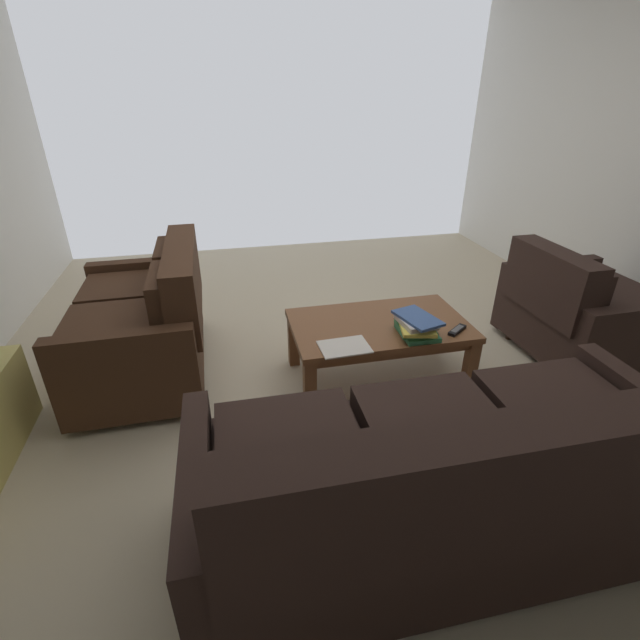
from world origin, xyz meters
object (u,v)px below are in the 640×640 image
(armchair_side, at_px, (579,311))
(loose_magazine, at_px, (344,347))
(tv_remote, at_px, (457,330))
(sofa_main, at_px, (449,481))
(book_stack, at_px, (417,326))
(loveseat_near, at_px, (147,322))
(coffee_table, at_px, (379,331))

(armchair_side, distance_m, loose_magazine, 1.78)
(loose_magazine, bearing_deg, tv_remote, 90.20)
(sofa_main, height_order, tv_remote, sofa_main)
(book_stack, distance_m, loose_magazine, 0.46)
(armchair_side, height_order, tv_remote, armchair_side)
(loose_magazine, bearing_deg, loveseat_near, -122.24)
(loveseat_near, bearing_deg, loose_magazine, 150.22)
(coffee_table, bearing_deg, armchair_side, 179.55)
(coffee_table, height_order, book_stack, book_stack)
(coffee_table, distance_m, book_stack, 0.28)
(loveseat_near, relative_size, book_stack, 3.87)
(loose_magazine, bearing_deg, book_stack, 93.91)
(loose_magazine, bearing_deg, sofa_main, 5.99)
(book_stack, relative_size, tv_remote, 2.10)
(loveseat_near, xyz_separation_m, tv_remote, (-1.87, 0.63, 0.05))
(sofa_main, xyz_separation_m, loose_magazine, (0.15, -1.00, 0.04))
(coffee_table, bearing_deg, sofa_main, 83.18)
(tv_remote, bearing_deg, coffee_table, -26.95)
(sofa_main, relative_size, book_stack, 6.14)
(sofa_main, height_order, loose_magazine, sofa_main)
(loveseat_near, distance_m, loose_magazine, 1.33)
(sofa_main, xyz_separation_m, loveseat_near, (1.30, -1.66, -0.00))
(tv_remote, distance_m, loose_magazine, 0.72)
(tv_remote, bearing_deg, loveseat_near, -18.49)
(coffee_table, relative_size, armchair_side, 1.18)
(loveseat_near, height_order, loose_magazine, loveseat_near)
(sofa_main, distance_m, coffee_table, 1.26)
(sofa_main, bearing_deg, loveseat_near, -51.93)
(sofa_main, bearing_deg, coffee_table, -96.82)
(sofa_main, height_order, book_stack, sofa_main)
(loveseat_near, xyz_separation_m, loose_magazine, (-1.15, 0.66, 0.04))
(coffee_table, relative_size, tv_remote, 7.14)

